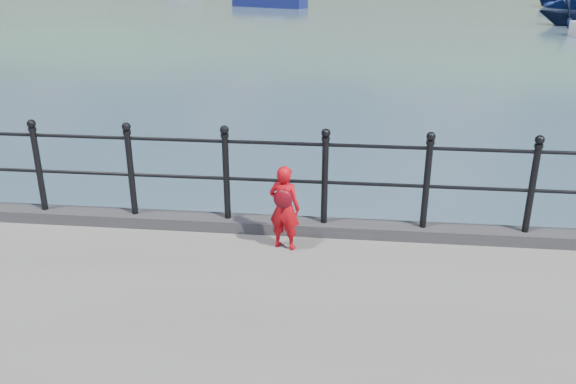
# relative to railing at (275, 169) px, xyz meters

# --- Properties ---
(ground) EXTENTS (600.00, 600.00, 0.00)m
(ground) POSITION_rel_railing_xyz_m (-0.00, 0.15, -1.82)
(ground) COLOR #2D4251
(ground) RESTS_ON ground
(kerb) EXTENTS (60.00, 0.30, 0.15)m
(kerb) POSITION_rel_railing_xyz_m (-0.00, -0.00, -0.75)
(kerb) COLOR #28282B
(kerb) RESTS_ON quay
(railing) EXTENTS (18.11, 0.11, 1.20)m
(railing) POSITION_rel_railing_xyz_m (0.00, 0.00, 0.00)
(railing) COLOR black
(railing) RESTS_ON kerb
(far_shore) EXTENTS (830.00, 200.00, 156.00)m
(far_shore) POSITION_rel_railing_xyz_m (38.34, 239.56, -24.39)
(far_shore) COLOR #333A21
(far_shore) RESTS_ON ground
(child) EXTENTS (0.43, 0.35, 1.02)m
(child) POSITION_rel_railing_xyz_m (0.16, -0.44, -0.30)
(child) COLOR red
(child) RESTS_ON quay
(launch_navy) EXTENTS (3.50, 3.21, 1.56)m
(launch_navy) POSITION_rel_railing_xyz_m (12.54, 29.73, -1.05)
(launch_navy) COLOR black
(launch_navy) RESTS_ON ground
(sailboat_port) EXTENTS (5.54, 3.20, 7.76)m
(sailboat_port) POSITION_rel_railing_xyz_m (-5.40, 38.53, -1.48)
(sailboat_port) COLOR navy
(sailboat_port) RESTS_ON ground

